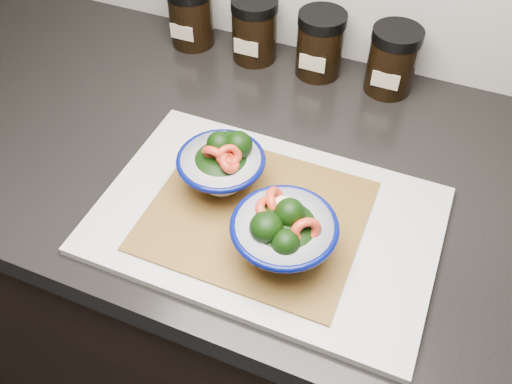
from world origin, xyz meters
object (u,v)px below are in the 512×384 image
at_px(spice_jar_c, 320,44).
at_px(spice_jar_d, 392,60).
at_px(spice_jar_b, 255,29).
at_px(spice_jar_a, 191,15).
at_px(cutting_board, 266,220).
at_px(bowl_left, 222,166).
at_px(bowl_right, 284,234).

relative_size(spice_jar_c, spice_jar_d, 1.00).
distance_m(spice_jar_b, spice_jar_d, 0.25).
height_order(spice_jar_a, spice_jar_b, same).
relative_size(cutting_board, bowl_left, 3.74).
bearing_deg(spice_jar_d, bowl_left, -115.48).
relative_size(bowl_right, spice_jar_b, 1.16).
relative_size(bowl_right, spice_jar_c, 1.16).
bearing_deg(spice_jar_b, spice_jar_d, 0.00).
relative_size(cutting_board, bowl_right, 3.44).
height_order(spice_jar_b, spice_jar_d, same).
bearing_deg(spice_jar_b, cutting_board, -65.00).
relative_size(bowl_left, bowl_right, 0.92).
xyz_separation_m(cutting_board, bowl_left, (-0.08, 0.03, 0.05)).
relative_size(bowl_left, spice_jar_d, 1.06).
bearing_deg(cutting_board, spice_jar_a, 129.36).
xyz_separation_m(spice_jar_c, spice_jar_d, (0.12, 0.00, 0.00)).
bearing_deg(spice_jar_b, bowl_right, -62.94).
bearing_deg(bowl_left, bowl_right, -33.49).
bearing_deg(bowl_left, spice_jar_d, 64.52).
bearing_deg(spice_jar_c, spice_jar_b, 180.00).
relative_size(spice_jar_a, spice_jar_d, 1.00).
height_order(bowl_right, spice_jar_c, spice_jar_c).
bearing_deg(spice_jar_a, bowl_right, -50.61).
bearing_deg(bowl_left, spice_jar_c, 84.52).
height_order(cutting_board, spice_jar_d, spice_jar_d).
height_order(spice_jar_b, spice_jar_c, same).
relative_size(cutting_board, spice_jar_d, 3.98).
height_order(bowl_left, spice_jar_d, spice_jar_d).
height_order(spice_jar_c, spice_jar_d, same).
xyz_separation_m(spice_jar_a, spice_jar_b, (0.13, 0.00, 0.00)).
distance_m(bowl_left, bowl_right, 0.14).
bearing_deg(bowl_right, spice_jar_a, 129.39).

